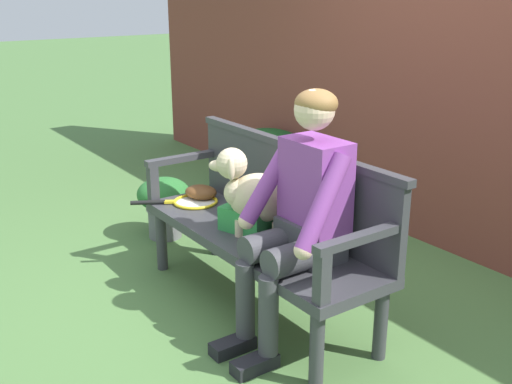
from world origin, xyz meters
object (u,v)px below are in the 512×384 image
at_px(person_seated, 301,211).
at_px(garden_bench, 256,243).
at_px(baseball_glove, 201,192).
at_px(dog_on_bench, 252,192).
at_px(tennis_racket, 191,202).
at_px(potted_plant, 164,202).
at_px(sports_bag, 248,219).

bearing_deg(person_seated, garden_bench, 177.41).
relative_size(garden_bench, baseball_glove, 7.87).
bearing_deg(person_seated, dog_on_bench, 178.30).
distance_m(tennis_racket, potted_plant, 0.65).
height_order(tennis_racket, sports_bag, sports_bag).
bearing_deg(sports_bag, dog_on_bench, 0.58).
distance_m(sports_bag, potted_plant, 1.23).
xyz_separation_m(garden_bench, tennis_racket, (-0.67, -0.04, 0.07)).
relative_size(garden_bench, tennis_racket, 3.06).
bearing_deg(sports_bag, tennis_racket, -176.57).
relative_size(garden_bench, potted_plant, 3.77).
bearing_deg(sports_bag, baseball_glove, 174.40).
relative_size(person_seated, sports_bag, 4.77).
xyz_separation_m(person_seated, tennis_racket, (-1.08, -0.02, -0.26)).
bearing_deg(garden_bench, sports_bag, -175.35).
distance_m(person_seated, baseball_glove, 1.15).
bearing_deg(baseball_glove, dog_on_bench, -35.07).
bearing_deg(garden_bench, baseball_glove, 175.48).
relative_size(tennis_racket, sports_bag, 2.02).
xyz_separation_m(person_seated, potted_plant, (-1.69, 0.08, -0.46)).
xyz_separation_m(dog_on_bench, potted_plant, (-1.25, 0.07, -0.43)).
distance_m(baseball_glove, sports_bag, 0.64).
distance_m(garden_bench, sports_bag, 0.15).
height_order(garden_bench, dog_on_bench, dog_on_bench).
relative_size(tennis_racket, baseball_glove, 2.57).
relative_size(baseball_glove, potted_plant, 0.48).
distance_m(dog_on_bench, tennis_racket, 0.68).
relative_size(person_seated, baseball_glove, 6.07).
xyz_separation_m(person_seated, dog_on_bench, (-0.44, 0.01, -0.02)).
bearing_deg(sports_bag, potted_plant, 176.63).
relative_size(garden_bench, dog_on_bench, 3.52).
xyz_separation_m(garden_bench, potted_plant, (-1.28, 0.06, -0.13)).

